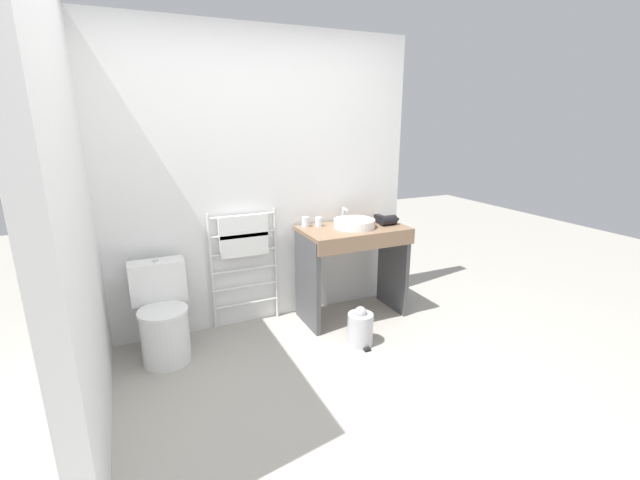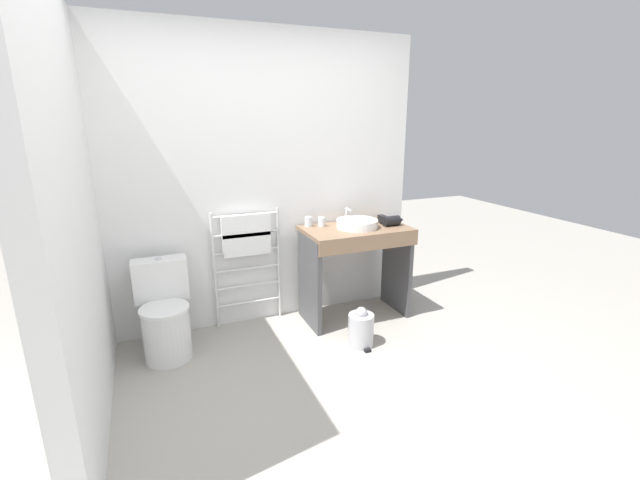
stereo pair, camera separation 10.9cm
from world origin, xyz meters
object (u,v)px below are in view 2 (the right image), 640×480
Objects in this scene: trash_bin at (361,329)px; sink_basin at (357,223)px; cup_near_wall at (308,222)px; toilet at (165,316)px; cup_near_edge at (322,222)px; hair_dryer at (391,220)px; towel_radiator at (247,244)px.

sink_basin is at bearing 67.90° from trash_bin.
cup_near_wall reaches higher than trash_bin.
trash_bin is at bearing -17.83° from toilet.
cup_near_edge reaches higher than trash_bin.
sink_basin is 0.91m from trash_bin.
toilet is at bearing 179.50° from hair_dryer.
cup_near_wall is at bearing -5.14° from towel_radiator.
cup_near_edge is 0.41× the size of hair_dryer.
cup_near_edge is at bearing -20.91° from cup_near_wall.
cup_near_edge is 0.63m from hair_dryer.
cup_near_wall is at bearing 159.09° from cup_near_edge.
cup_near_wall is (0.55, -0.05, 0.16)m from towel_radiator.
trash_bin is at bearing -45.60° from towel_radiator.
hair_dryer is 1.02m from trash_bin.
cup_near_wall reaches higher than sink_basin.
cup_near_wall is at bearing 104.54° from trash_bin.
hair_dryer is (1.97, -0.02, 0.57)m from toilet.
cup_near_wall is (-0.38, 0.21, 0.00)m from sink_basin.
hair_dryer is at bearing -19.22° from cup_near_wall.
cup_near_wall reaches higher than toilet.
towel_radiator is at bearing 166.76° from hair_dryer.
hair_dryer is at bearing -0.50° from toilet.
cup_near_edge is at bearing 96.14° from trash_bin.
toilet is 9.02× the size of cup_near_edge.
cup_near_edge is (-0.27, 0.17, 0.00)m from sink_basin.
hair_dryer reaches higher than toilet.
cup_near_wall is at bearing 160.78° from hair_dryer.
towel_radiator is 12.57× the size of cup_near_edge.
towel_radiator is 1.20m from trash_bin.
towel_radiator reaches higher than sink_basin.
cup_near_edge is at bearing 161.09° from hair_dryer.
cup_near_wall is at bearing 10.16° from toilet.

